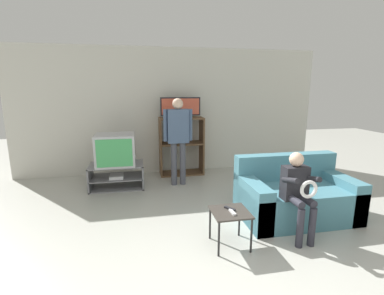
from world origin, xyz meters
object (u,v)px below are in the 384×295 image
at_px(snack_table, 230,216).
at_px(person_standing_adult, 178,133).
at_px(couch, 295,197).
at_px(person_seated_child, 298,188).
at_px(television_flat, 180,108).
at_px(remote_control_white, 232,212).
at_px(tv_stand, 117,176).
at_px(media_shelf, 181,146).
at_px(television_main, 116,150).
at_px(remote_control_black, 230,209).

distance_m(snack_table, person_standing_adult, 2.28).
distance_m(couch, person_seated_child, 0.67).
height_order(television_flat, person_standing_adult, person_standing_adult).
bearing_deg(television_flat, remote_control_white, -87.21).
xyz_separation_m(tv_stand, media_shelf, (1.28, 0.58, 0.40)).
relative_size(tv_stand, couch, 0.62).
bearing_deg(remote_control_white, person_standing_adult, 94.13).
xyz_separation_m(couch, person_standing_adult, (-1.41, 1.64, 0.68)).
bearing_deg(remote_control_white, television_flat, 89.67).
relative_size(television_main, person_standing_adult, 0.42).
bearing_deg(couch, remote_control_white, -152.48).
xyz_separation_m(remote_control_white, couch, (1.13, 0.59, -0.14)).
distance_m(media_shelf, television_flat, 0.78).
distance_m(media_shelf, person_standing_adult, 0.76).
relative_size(tv_stand, television_main, 1.42).
relative_size(media_shelf, person_seated_child, 1.15).
height_order(tv_stand, person_seated_child, person_seated_child).
height_order(remote_control_black, person_seated_child, person_seated_child).
height_order(remote_control_black, remote_control_white, same).
bearing_deg(person_seated_child, remote_control_black, 178.67).
bearing_deg(remote_control_black, remote_control_white, -124.35).
xyz_separation_m(remote_control_black, couch, (1.13, 0.49, -0.14)).
height_order(television_main, media_shelf, media_shelf).
bearing_deg(remote_control_black, person_seated_child, -34.72).
bearing_deg(couch, media_shelf, 118.76).
bearing_deg(person_seated_child, couch, 60.19).
bearing_deg(person_standing_adult, television_main, 177.57).
height_order(tv_stand, remote_control_white, remote_control_white).
xyz_separation_m(television_main, person_standing_adult, (1.12, -0.05, 0.27)).
height_order(remote_control_black, person_standing_adult, person_standing_adult).
relative_size(remote_control_white, person_seated_child, 0.14).
distance_m(television_flat, person_seated_child, 3.03).
height_order(media_shelf, television_flat, television_flat).
bearing_deg(remote_control_black, snack_table, -134.54).
bearing_deg(television_flat, remote_control_black, -87.08).
height_order(remote_control_white, person_seated_child, person_seated_child).
relative_size(television_flat, person_standing_adult, 0.50).
bearing_deg(person_seated_child, remote_control_white, -174.66).
xyz_separation_m(television_flat, snack_table, (0.13, -2.79, -1.03)).
distance_m(snack_table, person_seated_child, 0.88).
xyz_separation_m(television_flat, person_standing_adult, (-0.14, -0.62, -0.41)).
xyz_separation_m(television_main, remote_control_black, (1.41, -2.18, -0.28)).
bearing_deg(couch, person_standing_adult, 130.77).
height_order(snack_table, person_standing_adult, person_standing_adult).
xyz_separation_m(media_shelf, remote_control_black, (0.12, -2.77, -0.18)).
bearing_deg(snack_table, person_seated_child, 2.17).
relative_size(television_flat, couch, 0.53).
height_order(television_main, person_standing_adult, person_standing_adult).
relative_size(television_main, remote_control_white, 4.69).
distance_m(snack_table, remote_control_black, 0.09).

